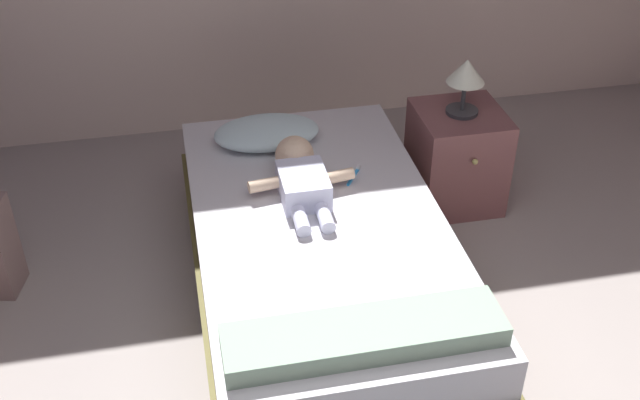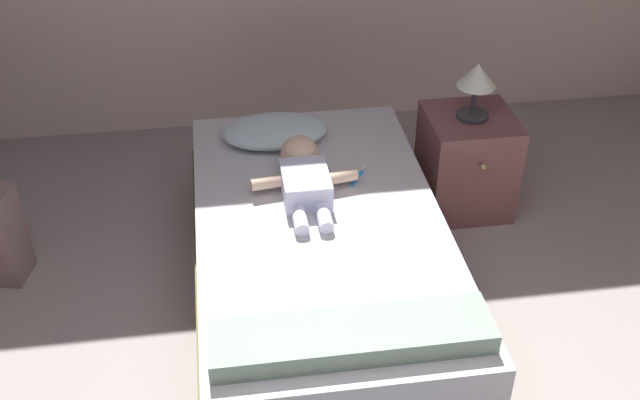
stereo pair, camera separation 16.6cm
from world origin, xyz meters
TOP-DOWN VIEW (x-y plane):
  - bed at (0.18, 1.19)m, footprint 1.14×2.06m
  - pillow at (0.04, 1.88)m, footprint 0.54×0.33m
  - baby at (0.14, 1.44)m, footprint 0.50×0.62m
  - toothbrush at (0.40, 1.49)m, footprint 0.10×0.14m
  - nightstand at (1.07, 1.83)m, footprint 0.45×0.48m
  - lamp at (1.07, 1.83)m, footprint 0.20×0.20m
  - blanket at (0.18, 0.41)m, footprint 1.02×0.24m

SIDE VIEW (x-z plane):
  - bed at x=0.18m, z-range 0.00..0.45m
  - nightstand at x=1.07m, z-range 0.00..0.55m
  - toothbrush at x=0.40m, z-range 0.45..0.48m
  - blanket at x=0.18m, z-range 0.46..0.54m
  - pillow at x=0.04m, z-range 0.46..0.59m
  - baby at x=0.14m, z-range 0.44..0.62m
  - lamp at x=1.07m, z-range 0.61..0.91m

